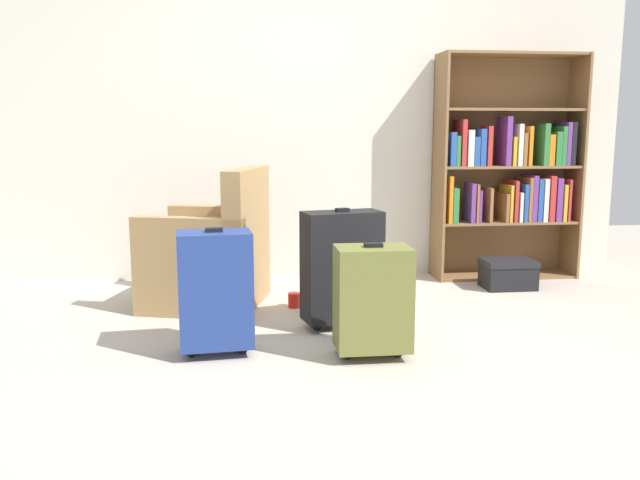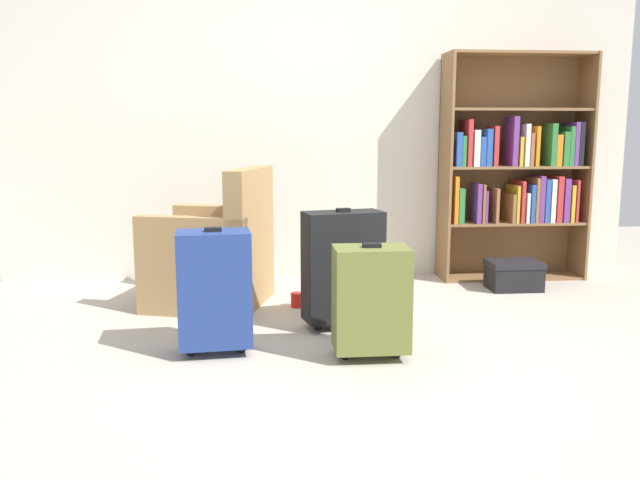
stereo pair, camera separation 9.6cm
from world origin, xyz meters
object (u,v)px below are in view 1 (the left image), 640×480
at_px(mug, 295,300).
at_px(armchair, 211,258).
at_px(suitcase_navy_blue, 215,289).
at_px(bookshelf, 508,170).
at_px(storage_box, 508,273).
at_px(suitcase_black, 342,266).
at_px(suitcase_olive, 373,298).

bearing_deg(mug, armchair, 166.34).
relative_size(mug, suitcase_navy_blue, 0.18).
relative_size(armchair, suitcase_navy_blue, 1.37).
bearing_deg(bookshelf, mug, -156.85).
distance_m(storage_box, suitcase_black, 1.59).
bearing_deg(armchair, bookshelf, 15.02).
height_order(armchair, storage_box, armchair).
bearing_deg(suitcase_black, mug, 117.43).
bearing_deg(suitcase_olive, suitcase_black, 97.80).
relative_size(bookshelf, mug, 14.21).
bearing_deg(armchair, mug, -13.66).
bearing_deg(armchair, suitcase_olive, -52.99).
xyz_separation_m(bookshelf, armchair, (-2.25, -0.60, -0.52)).
bearing_deg(mug, suitcase_navy_blue, -118.66).
relative_size(mug, storage_box, 0.32).
xyz_separation_m(bookshelf, suitcase_black, (-1.48, -1.20, -0.47)).
relative_size(bookshelf, storage_box, 4.60).
xyz_separation_m(armchair, storage_box, (2.12, 0.21, -0.21)).
distance_m(storage_box, suitcase_navy_blue, 2.39).
xyz_separation_m(mug, suitcase_black, (0.24, -0.46, 0.32)).
distance_m(mug, storage_box, 1.62).
bearing_deg(mug, storage_box, 11.99).
bearing_deg(suitcase_olive, bookshelf, 50.93).
distance_m(mug, suitcase_black, 0.61).
height_order(suitcase_navy_blue, suitcase_olive, suitcase_navy_blue).
height_order(armchair, suitcase_navy_blue, armchair).
bearing_deg(suitcase_olive, armchair, 127.01).
bearing_deg(storage_box, mug, -168.01).
relative_size(mug, suitcase_black, 0.17).
height_order(bookshelf, mug, bookshelf).
bearing_deg(suitcase_olive, mug, 107.47).
distance_m(armchair, suitcase_black, 0.98).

